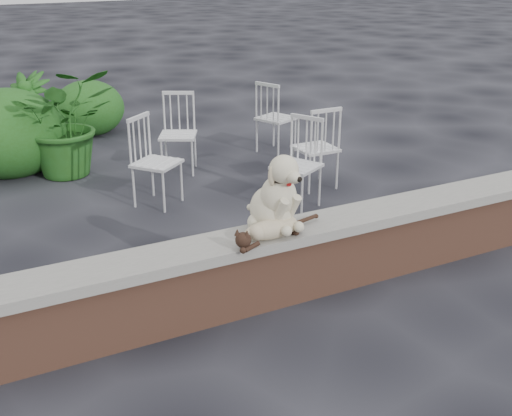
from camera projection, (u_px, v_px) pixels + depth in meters
name	position (u px, v px, depth m)	size (l,w,h in m)	color
ground	(355.00, 278.00, 5.30)	(60.00, 60.00, 0.00)	black
brick_wall	(356.00, 250.00, 5.21)	(6.00, 0.30, 0.50)	brown
capstone	(358.00, 217.00, 5.10)	(6.20, 0.40, 0.08)	slate
dog	(272.00, 190.00, 4.68)	(0.40, 0.53, 0.62)	beige
cat	(272.00, 228.00, 4.61)	(0.98, 0.23, 0.17)	tan
chair_d	(296.00, 165.00, 6.56)	(0.56, 0.56, 0.94)	silver
chair_e	(276.00, 117.00, 8.40)	(0.56, 0.56, 0.94)	silver
chair_a	(157.00, 162.00, 6.65)	(0.56, 0.56, 0.94)	silver
chair_c	(316.00, 147.00, 7.15)	(0.56, 0.56, 0.94)	silver
chair_b	(178.00, 134.00, 7.64)	(0.56, 0.56, 0.94)	silver
potted_plant_a	(65.00, 122.00, 7.49)	(1.16, 1.00, 1.28)	#204F16
potted_plant_b	(29.00, 120.00, 7.86)	(0.64, 0.64, 1.14)	#204F16
shrubbery	(6.00, 132.00, 7.90)	(3.73, 2.44, 1.07)	#204F16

